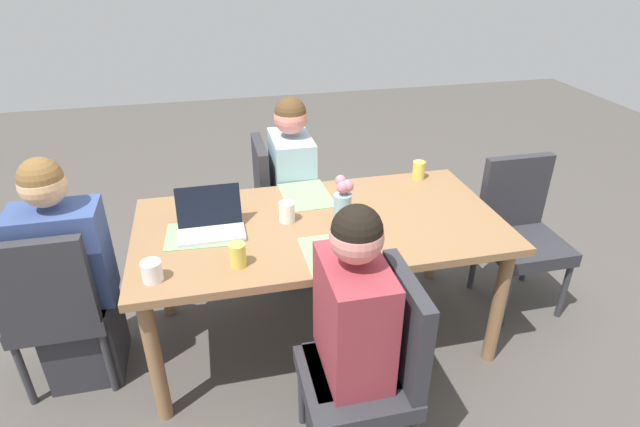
% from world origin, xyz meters
% --- Properties ---
extents(ground_plane, '(10.00, 10.00, 0.00)m').
position_xyz_m(ground_plane, '(0.00, 0.00, 0.00)').
color(ground_plane, '#4C4742').
extents(dining_table, '(1.85, 0.95, 0.74)m').
position_xyz_m(dining_table, '(0.00, 0.00, 0.66)').
color(dining_table, olive).
rests_on(dining_table, ground_plane).
extents(chair_near_left_near, '(0.44, 0.44, 0.90)m').
position_xyz_m(chair_near_left_near, '(0.05, -0.76, 0.50)').
color(chair_near_left_near, '#2D2D33').
rests_on(chair_near_left_near, ground_plane).
extents(person_near_left_near, '(0.36, 0.40, 1.19)m').
position_xyz_m(person_near_left_near, '(-0.03, -0.70, 0.53)').
color(person_near_left_near, '#2D2D33').
rests_on(person_near_left_near, ground_plane).
extents(chair_head_left_left_mid, '(0.44, 0.44, 0.90)m').
position_xyz_m(chair_head_left_left_mid, '(-1.29, -0.05, 0.50)').
color(chair_head_left_left_mid, '#2D2D33').
rests_on(chair_head_left_left_mid, ground_plane).
extents(person_head_left_left_mid, '(0.40, 0.36, 1.19)m').
position_xyz_m(person_head_left_left_mid, '(-1.23, 0.02, 0.53)').
color(person_head_left_left_mid, '#2D2D33').
rests_on(person_head_left_left_mid, ground_plane).
extents(chair_far_left_far, '(0.44, 0.44, 0.90)m').
position_xyz_m(chair_far_left_far, '(-0.09, 0.76, 0.50)').
color(chair_far_left_far, '#2D2D33').
rests_on(chair_far_left_far, ground_plane).
extents(person_far_left_far, '(0.36, 0.40, 1.19)m').
position_xyz_m(person_far_left_far, '(-0.02, 0.70, 0.53)').
color(person_far_left_far, '#2D2D33').
rests_on(person_far_left_far, ground_plane).
extents(chair_head_right_right_near, '(0.44, 0.44, 0.90)m').
position_xyz_m(chair_head_right_right_near, '(1.24, 0.10, 0.50)').
color(chair_head_right_right_near, '#2D2D33').
rests_on(chair_head_right_right_near, ground_plane).
extents(flower_vase, '(0.10, 0.10, 0.27)m').
position_xyz_m(flower_vase, '(0.10, -0.07, 0.87)').
color(flower_vase, '#8EA8B7').
rests_on(flower_vase, dining_table).
extents(placemat_near_left_near, '(0.27, 0.36, 0.00)m').
position_xyz_m(placemat_near_left_near, '(-0.01, -0.31, 0.74)').
color(placemat_near_left_near, '#7FAD70').
rests_on(placemat_near_left_near, dining_table).
extents(placemat_head_left_left_mid, '(0.37, 0.28, 0.00)m').
position_xyz_m(placemat_head_left_left_mid, '(-0.58, 0.01, 0.74)').
color(placemat_head_left_left_mid, '#7FAD70').
rests_on(placemat_head_left_left_mid, dining_table).
extents(placemat_far_left_far, '(0.28, 0.37, 0.00)m').
position_xyz_m(placemat_far_left_far, '(-0.01, 0.31, 0.74)').
color(placemat_far_left_far, '#7FAD70').
rests_on(placemat_far_left_far, dining_table).
extents(laptop_head_left_left_mid, '(0.32, 0.22, 0.21)m').
position_xyz_m(laptop_head_left_left_mid, '(-0.54, 0.03, 0.78)').
color(laptop_head_left_left_mid, silver).
rests_on(laptop_head_left_left_mid, dining_table).
extents(coffee_mug_near_left, '(0.07, 0.07, 0.11)m').
position_xyz_m(coffee_mug_near_left, '(-0.44, -0.30, 0.79)').
color(coffee_mug_near_left, '#DBC64C').
rests_on(coffee_mug_near_left, dining_table).
extents(coffee_mug_near_right, '(0.07, 0.07, 0.11)m').
position_xyz_m(coffee_mug_near_right, '(0.69, 0.39, 0.79)').
color(coffee_mug_near_right, '#DBC64C').
rests_on(coffee_mug_near_right, dining_table).
extents(coffee_mug_centre_left, '(0.09, 0.09, 0.09)m').
position_xyz_m(coffee_mug_centre_left, '(-0.80, -0.33, 0.78)').
color(coffee_mug_centre_left, white).
rests_on(coffee_mug_centre_left, dining_table).
extents(coffee_mug_centre_right, '(0.08, 0.08, 0.10)m').
position_xyz_m(coffee_mug_centre_right, '(-0.16, 0.05, 0.79)').
color(coffee_mug_centre_right, white).
rests_on(coffee_mug_centre_right, dining_table).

